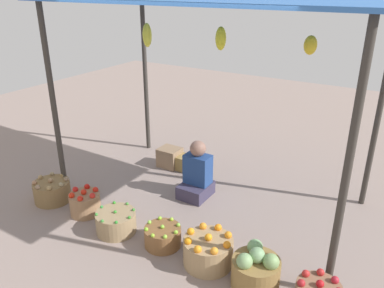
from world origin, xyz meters
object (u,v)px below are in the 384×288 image
(basket_red_tomatoes, at_px, (85,203))
(basket_limes, at_px, (163,236))
(vendor_person, at_px, (197,175))
(basket_potatoes, at_px, (52,191))
(basket_cabbages, at_px, (256,270))
(wooden_crate_stacked_rear, at_px, (184,162))
(wooden_crate_near_vendor, at_px, (170,157))
(basket_oranges, at_px, (208,251))
(basket_green_chilies, at_px, (116,222))

(basket_red_tomatoes, xyz_separation_m, basket_limes, (1.18, -0.01, -0.04))
(vendor_person, relative_size, basket_potatoes, 1.67)
(vendor_person, xyz_separation_m, basket_cabbages, (1.33, -1.15, -0.12))
(basket_red_tomatoes, bearing_deg, wooden_crate_stacked_rear, 77.42)
(basket_red_tomatoes, relative_size, basket_cabbages, 0.82)
(vendor_person, height_order, wooden_crate_near_vendor, vendor_person)
(basket_potatoes, xyz_separation_m, wooden_crate_stacked_rear, (0.97, 1.67, -0.03))
(basket_oranges, bearing_deg, basket_green_chilies, -176.38)
(basket_oranges, bearing_deg, wooden_crate_near_vendor, 134.22)
(basket_potatoes, relative_size, basket_limes, 1.16)
(basket_limes, height_order, wooden_crate_near_vendor, wooden_crate_near_vendor)
(basket_potatoes, bearing_deg, basket_cabbages, -0.96)
(basket_red_tomatoes, distance_m, wooden_crate_stacked_rear, 1.71)
(basket_limes, distance_m, basket_cabbages, 1.10)
(vendor_person, relative_size, wooden_crate_near_vendor, 2.42)
(basket_red_tomatoes, distance_m, wooden_crate_near_vendor, 1.65)
(basket_cabbages, height_order, wooden_crate_stacked_rear, basket_cabbages)
(basket_green_chilies, distance_m, basket_cabbages, 1.70)
(basket_oranges, bearing_deg, basket_limes, 179.68)
(basket_red_tomatoes, xyz_separation_m, basket_green_chilies, (0.58, -0.09, -0.02))
(basket_green_chilies, xyz_separation_m, wooden_crate_near_vendor, (-0.45, 1.73, 0.02))
(basket_limes, distance_m, basket_oranges, 0.57)
(vendor_person, bearing_deg, basket_oranges, -54.35)
(basket_limes, bearing_deg, basket_green_chilies, -172.69)
(vendor_person, xyz_separation_m, wooden_crate_stacked_rear, (-0.57, 0.57, -0.19))
(basket_green_chilies, bearing_deg, basket_limes, 7.31)
(basket_red_tomatoes, bearing_deg, wooden_crate_near_vendor, 85.39)
(vendor_person, height_order, basket_potatoes, vendor_person)
(basket_red_tomatoes, height_order, basket_oranges, basket_oranges)
(vendor_person, xyz_separation_m, wooden_crate_near_vendor, (-0.81, 0.54, -0.15))
(basket_limes, relative_size, basket_oranges, 0.79)
(basket_potatoes, bearing_deg, vendor_person, 35.60)
(basket_limes, xyz_separation_m, basket_oranges, (0.57, -0.00, 0.04))
(basket_cabbages, distance_m, wooden_crate_near_vendor, 2.73)
(vendor_person, distance_m, basket_potatoes, 1.90)
(basket_limes, relative_size, wooden_crate_near_vendor, 1.24)
(basket_cabbages, bearing_deg, vendor_person, 139.09)
(basket_oranges, xyz_separation_m, wooden_crate_near_vendor, (-1.61, 1.66, -0.00))
(basket_potatoes, bearing_deg, basket_green_chilies, -3.99)
(basket_green_chilies, relative_size, basket_limes, 1.14)
(basket_potatoes, height_order, basket_red_tomatoes, basket_red_tomatoes)
(basket_cabbages, bearing_deg, wooden_crate_stacked_rear, 137.96)
(wooden_crate_near_vendor, bearing_deg, basket_red_tomatoes, -94.61)
(basket_oranges, bearing_deg, basket_potatoes, 179.80)
(basket_oranges, relative_size, wooden_crate_near_vendor, 1.57)
(basket_red_tomatoes, relative_size, wooden_crate_stacked_rear, 1.01)
(basket_potatoes, relative_size, basket_oranges, 0.92)
(vendor_person, xyz_separation_m, basket_oranges, (0.80, -1.11, -0.15))
(basket_cabbages, relative_size, wooden_crate_stacked_rear, 1.23)
(basket_red_tomatoes, bearing_deg, basket_oranges, -0.37)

